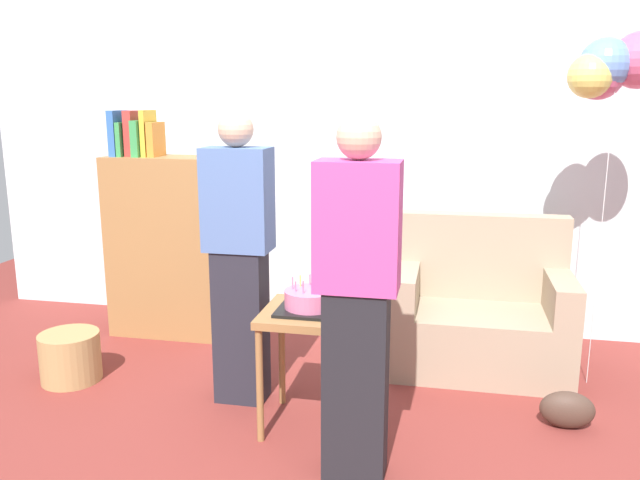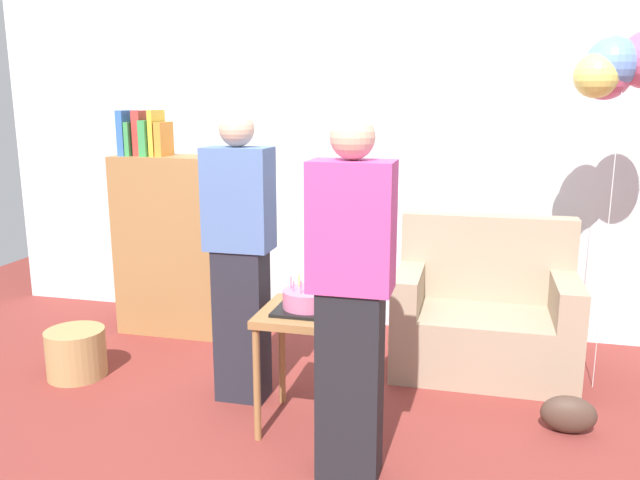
% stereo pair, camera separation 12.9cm
% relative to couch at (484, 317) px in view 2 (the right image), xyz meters
% --- Properties ---
extents(ground_plane, '(8.00, 8.00, 0.00)m').
position_rel_couch_xyz_m(ground_plane, '(-0.85, -1.37, -0.34)').
color(ground_plane, maroon).
extents(wall_back, '(6.00, 0.10, 2.70)m').
position_rel_couch_xyz_m(wall_back, '(-0.85, 0.68, 1.01)').
color(wall_back, silver).
rests_on(wall_back, ground_plane).
extents(couch, '(1.10, 0.70, 0.96)m').
position_rel_couch_xyz_m(couch, '(0.00, 0.00, 0.00)').
color(couch, gray).
rests_on(couch, ground_plane).
extents(bookshelf, '(0.80, 0.36, 1.62)m').
position_rel_couch_xyz_m(bookshelf, '(-2.22, 0.16, 0.34)').
color(bookshelf, olive).
rests_on(bookshelf, ground_plane).
extents(side_table, '(0.48, 0.48, 0.64)m').
position_rel_couch_xyz_m(side_table, '(-0.89, -0.98, 0.20)').
color(side_table, olive).
rests_on(side_table, ground_plane).
extents(birthday_cake, '(0.32, 0.32, 0.17)m').
position_rel_couch_xyz_m(birthday_cake, '(-0.89, -0.98, 0.35)').
color(birthday_cake, black).
rests_on(birthday_cake, side_table).
extents(person_blowing_candles, '(0.36, 0.22, 1.63)m').
position_rel_couch_xyz_m(person_blowing_candles, '(-1.34, -0.76, 0.49)').
color(person_blowing_candles, '#23232D').
rests_on(person_blowing_candles, ground_plane).
extents(person_holding_cake, '(0.36, 0.22, 1.63)m').
position_rel_couch_xyz_m(person_holding_cake, '(-0.59, -1.37, 0.49)').
color(person_holding_cake, black).
rests_on(person_holding_cake, ground_plane).
extents(wicker_basket, '(0.36, 0.36, 0.30)m').
position_rel_couch_xyz_m(wicker_basket, '(-2.45, -0.74, -0.19)').
color(wicker_basket, '#A88451').
rests_on(wicker_basket, ground_plane).
extents(handbag, '(0.28, 0.14, 0.20)m').
position_rel_couch_xyz_m(handbag, '(0.43, -0.74, -0.24)').
color(handbag, '#473328').
rests_on(handbag, ground_plane).
extents(balloon_bunch, '(0.55, 0.36, 2.06)m').
position_rel_couch_xyz_m(balloon_bunch, '(0.64, -0.08, 1.52)').
color(balloon_bunch, silver).
rests_on(balloon_bunch, ground_plane).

